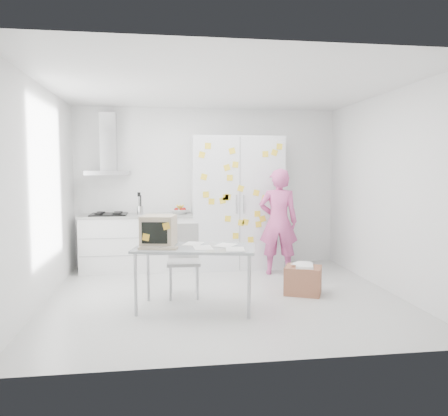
{
  "coord_description": "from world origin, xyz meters",
  "views": [
    {
      "loc": [
        -0.78,
        -5.54,
        1.65
      ],
      "look_at": [
        0.09,
        0.62,
        1.11
      ],
      "focal_mm": 35.0,
      "sensor_mm": 36.0,
      "label": 1
    }
  ],
  "objects": [
    {
      "name": "floor",
      "position": [
        0.0,
        0.0,
        -0.01
      ],
      "size": [
        4.5,
        4.0,
        0.02
      ],
      "primitive_type": "cube",
      "color": "silver",
      "rests_on": "ground"
    },
    {
      "name": "counter_run",
      "position": [
        -1.2,
        1.7,
        0.47
      ],
      "size": [
        1.84,
        0.63,
        1.28
      ],
      "color": "white",
      "rests_on": "ground"
    },
    {
      "name": "desk",
      "position": [
        -0.68,
        -0.4,
        0.84
      ],
      "size": [
        1.51,
        0.97,
        1.11
      ],
      "rotation": [
        0.0,
        0.0,
        -0.21
      ],
      "color": "#91969A",
      "rests_on": "ground"
    },
    {
      "name": "ceiling",
      "position": [
        0.0,
        0.0,
        2.7
      ],
      "size": [
        4.5,
        4.0,
        0.02
      ],
      "primitive_type": "cube",
      "color": "white",
      "rests_on": "walls"
    },
    {
      "name": "walls",
      "position": [
        0.0,
        0.72,
        1.35
      ],
      "size": [
        4.52,
        4.01,
        2.7
      ],
      "color": "white",
      "rests_on": "ground"
    },
    {
      "name": "chair",
      "position": [
        -0.52,
        0.13,
        0.53
      ],
      "size": [
        0.44,
        0.44,
        0.94
      ],
      "rotation": [
        0.0,
        0.0,
        -0.04
      ],
      "color": "#A4A3A1",
      "rests_on": "ground"
    },
    {
      "name": "tall_cabinet",
      "position": [
        0.45,
        1.67,
        1.1
      ],
      "size": [
        1.5,
        0.68,
        2.2
      ],
      "color": "silver",
      "rests_on": "ground"
    },
    {
      "name": "cardboard_box",
      "position": [
        1.06,
        -0.05,
        0.19
      ],
      "size": [
        0.58,
        0.53,
        0.41
      ],
      "rotation": [
        0.0,
        0.0,
        -0.43
      ],
      "color": "#995E42",
      "rests_on": "ground"
    },
    {
      "name": "range_hood",
      "position": [
        -1.65,
        1.84,
        1.96
      ],
      "size": [
        0.7,
        0.48,
        1.01
      ],
      "color": "silver",
      "rests_on": "walls"
    },
    {
      "name": "person",
      "position": [
        1.02,
        1.1,
        0.84
      ],
      "size": [
        0.68,
        0.51,
        1.67
      ],
      "primitive_type": "imported",
      "rotation": [
        0.0,
        0.0,
        2.95
      ],
      "color": "#CC4F8F",
      "rests_on": "ground"
    }
  ]
}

